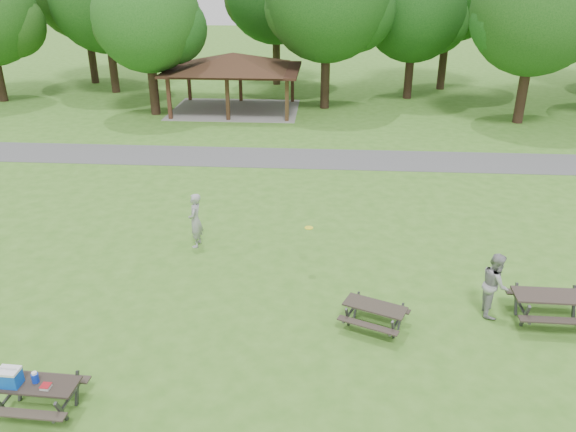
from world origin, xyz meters
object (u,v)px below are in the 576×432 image
(frisbee_thrower, at_px, (195,220))
(frisbee_catcher, at_px, (495,284))
(picnic_table_near, at_px, (29,385))
(picnic_table_middle, at_px, (375,311))

(frisbee_thrower, height_order, frisbee_catcher, frisbee_thrower)
(picnic_table_near, height_order, picnic_table_middle, picnic_table_near)
(picnic_table_near, distance_m, frisbee_catcher, 11.95)
(picnic_table_middle, distance_m, frisbee_catcher, 3.50)
(picnic_table_middle, xyz_separation_m, frisbee_thrower, (-5.84, 4.44, 0.44))
(picnic_table_near, relative_size, frisbee_catcher, 0.97)
(frisbee_catcher, bearing_deg, frisbee_thrower, 75.66)
(frisbee_catcher, bearing_deg, picnic_table_near, 119.14)
(picnic_table_near, relative_size, frisbee_thrower, 0.93)
(frisbee_thrower, bearing_deg, picnic_table_middle, 53.21)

